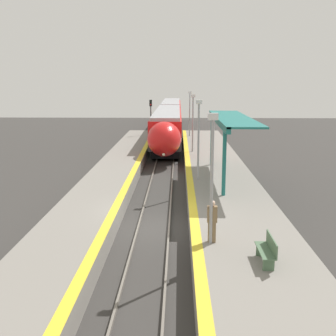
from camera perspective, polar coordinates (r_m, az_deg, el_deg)
The scene contains 14 objects.
ground_plane at distance 19.85m, azimuth -1.94°, elevation -8.15°, with size 120.00×120.00×0.00m, color #383533.
rail_left at distance 19.88m, azimuth -4.03°, elevation -7.92°, with size 0.08×90.00×0.15m, color slate.
rail_right at distance 19.80m, azimuth 0.16°, elevation -7.97°, with size 0.08×90.00×0.15m, color slate.
train at distance 53.29m, azimuth 0.21°, elevation 6.78°, with size 2.82×43.50×3.77m.
platform_right at distance 19.85m, azimuth 9.03°, elevation -6.94°, with size 4.27×64.00×0.90m.
platform_left at distance 20.14m, azimuth -11.13°, elevation -6.73°, with size 3.14×64.00×0.90m.
platform_bench at distance 14.33m, azimuth 13.37°, elevation -10.68°, with size 0.44×1.54×0.89m.
person_waiting at distance 15.64m, azimuth 5.99°, elevation -7.14°, with size 0.36×0.22×1.59m.
railway_signal at distance 46.87m, azimuth -2.35°, elevation 6.95°, with size 0.28×0.28×4.72m.
lamppost_near at distance 15.02m, azimuth 5.96°, elevation -0.23°, with size 0.36×0.20×4.76m.
lamppost_mid at distance 25.14m, azimuth 4.16°, elevation 4.62°, with size 0.36×0.20×4.76m.
lamppost_far at distance 35.35m, azimuth 3.38°, elevation 6.68°, with size 0.36×0.20×4.76m.
lamppost_farthest at distance 45.59m, azimuth 2.95°, elevation 7.81°, with size 0.36×0.20×4.76m.
station_canopy at distance 25.66m, azimuth 8.04°, elevation 6.32°, with size 2.02×11.23×3.74m.
Camera 1 is at (1.13, -18.64, 6.74)m, focal length 45.00 mm.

